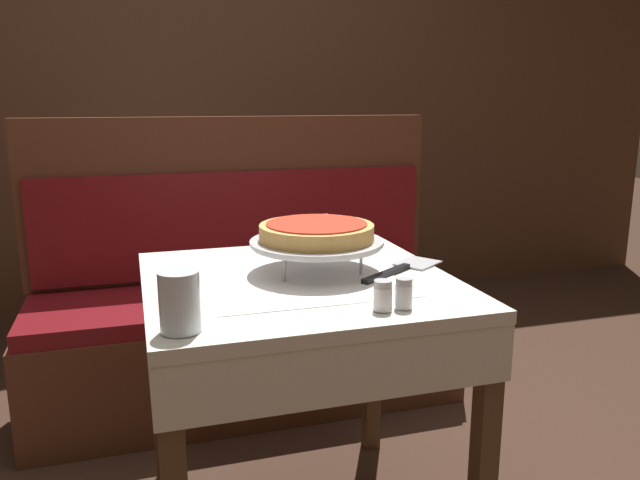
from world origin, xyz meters
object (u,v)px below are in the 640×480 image
Objects in this scene: dining_table_front at (299,316)px; pizza_server at (402,268)px; pepper_shaker at (404,293)px; condiment_caddy at (187,186)px; dining_table_rear at (171,216)px; napkin_holder at (314,230)px; deep_dish_pizza at (317,231)px; water_glass_near at (180,301)px; booth_bench at (246,322)px; salt_shaker at (383,296)px; pizza_pan_stand at (317,244)px.

dining_table_front is 0.30m from pizza_server.
dining_table_front is at bearing 117.66° from pepper_shaker.
condiment_caddy is (-0.14, 1.58, 0.14)m from dining_table_front.
napkin_holder reaches higher than dining_table_rear.
water_glass_near is at bearing -138.77° from deep_dish_pizza.
pizza_server reaches higher than dining_table_rear.
booth_bench reaches higher than pepper_shaker.
napkin_holder is at bearing 86.83° from salt_shaker.
deep_dish_pizza is 0.35m from pepper_shaker.
water_glass_near reaches higher than dining_table_front.
pizza_pan_stand is at bearing -105.34° from napkin_holder.
condiment_caddy is (0.18, 1.87, -0.03)m from water_glass_near.
dining_table_rear is 1.67m from pizza_server.
pizza_pan_stand is at bearing -79.94° from dining_table_rear.
salt_shaker reaches higher than dining_table_front.
salt_shaker is at bearing -93.17° from napkin_holder.
salt_shaker is (0.10, -1.13, 0.45)m from booth_bench.
pizza_server is (0.50, -1.59, 0.12)m from dining_table_rear.
booth_bench reaches higher than dining_table_rear.
napkin_holder is (0.08, 0.31, -0.03)m from pizza_pan_stand.
condiment_caddy reaches higher than salt_shaker.
pepper_shaker is at bearing 0.00° from salt_shaker.
booth_bench is at bearing 105.15° from napkin_holder.
dining_table_front is 4.37× the size of condiment_caddy.
deep_dish_pizza is at bearing -86.37° from booth_bench.
dining_table_front is 0.40m from napkin_holder.
pizza_server is at bearing -72.71° from dining_table_rear.
booth_bench is 16.28× the size of napkin_holder.
water_glass_near is (-0.37, -0.33, -0.02)m from pizza_pan_stand.
condiment_caddy reaches higher than pizza_pan_stand.
dining_table_front is 0.19m from pizza_pan_stand.
booth_bench reaches higher than deep_dish_pizza.
water_glass_near is (-0.32, -1.13, 0.48)m from booth_bench.
water_glass_near is (-0.37, -0.33, -0.05)m from deep_dish_pizza.
salt_shaker is 0.05m from pepper_shaker.
water_glass_near reaches higher than pizza_server.
salt_shaker is at bearing -0.09° from water_glass_near.
napkin_holder is 0.57× the size of condiment_caddy.
napkin_holder is at bearing -77.37° from condiment_caddy.
pepper_shaker is (0.16, -0.30, 0.14)m from dining_table_front.
salt_shaker is 1.89m from condiment_caddy.
condiment_caddy is (-0.24, 1.87, -0.00)m from salt_shaker.
pepper_shaker is at bearing -73.46° from pizza_pan_stand.
booth_bench is at bearing -79.11° from condiment_caddy.
napkin_holder is (0.14, -0.50, 0.46)m from booth_bench.
salt_shaker is at bearing -180.00° from pepper_shaker.
pepper_shaker reaches higher than pizza_server.
napkin_holder is (0.46, 0.63, -0.02)m from water_glass_near.
booth_bench is 1.23m from pepper_shaker.
water_glass_near is at bearing -154.64° from pizza_server.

